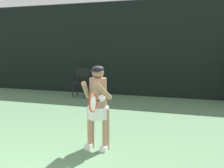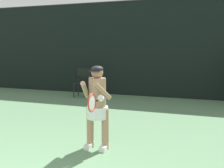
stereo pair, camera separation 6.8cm
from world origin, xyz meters
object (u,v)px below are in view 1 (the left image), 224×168
water_bottle (89,95)px  tennis_racket (94,103)px  tennis_player (98,103)px  umpire_chair (81,81)px

water_bottle → tennis_racket: 5.73m
tennis_player → tennis_racket: bearing=-75.8°
umpire_chair → tennis_racket: 6.07m
water_bottle → umpire_chair: bearing=152.8°
umpire_chair → tennis_racket: (2.79, -5.38, 0.35)m
umpire_chair → tennis_player: (2.66, -4.89, 0.23)m
water_bottle → tennis_player: bearing=-64.5°
umpire_chair → tennis_player: bearing=-61.4°
tennis_player → umpire_chair: bearing=118.6°
tennis_racket → water_bottle: bearing=105.3°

